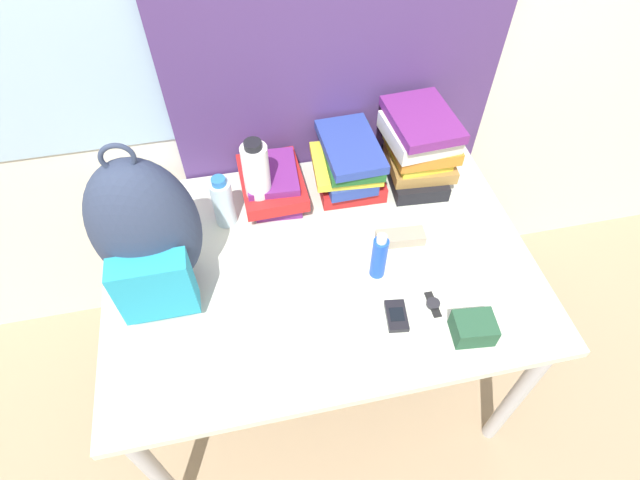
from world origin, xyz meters
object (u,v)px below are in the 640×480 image
Objects in this scene: book_stack_center at (348,165)px; camera_pouch at (473,328)px; cell_phone at (396,316)px; book_stack_left at (273,183)px; backpack at (147,234)px; water_bottle at (223,202)px; sunglasses_case at (400,238)px; sports_bottle at (258,181)px; wristwatch at (433,304)px; book_stack_right at (419,147)px; sunscreen_bottle at (379,257)px.

book_stack_center is 2.44× the size of camera_pouch.
book_stack_left is at bearing 115.92° from cell_phone.
backpack reaches higher than book_stack_left.
book_stack_center reaches higher than camera_pouch.
water_bottle is 0.83m from camera_pouch.
camera_pouch reaches higher than sunglasses_case.
backpack is at bearing -179.80° from sunglasses_case.
cell_phone is (0.32, -0.48, -0.13)m from sports_bottle.
cell_phone reaches higher than wristwatch.
water_bottle is 1.22× the size of sunglasses_case.
sunglasses_case is 0.25m from wristwatch.
book_stack_center is (0.62, 0.28, -0.12)m from backpack.
sports_bottle reaches higher than wristwatch.
water_bottle is at bearing -155.05° from book_stack_left.
book_stack_left is at bearing 125.19° from camera_pouch.
book_stack_right is 3.25× the size of wristwatch.
backpack reaches higher than sunglasses_case.
sunscreen_bottle is 1.11× the size of sunglasses_case.
cell_phone is 0.88× the size of camera_pouch.
book_stack_left is 0.96× the size of book_stack_center.
sunscreen_bottle is at bearing 131.70° from wristwatch.
book_stack_right is 0.59m from cell_phone.
backpack is 1.84× the size of book_stack_right.
backpack is 1.73× the size of sports_bottle.
sunscreen_bottle is 1.65× the size of cell_phone.
backpack is at bearing -145.07° from sports_bottle.
sunglasses_case is (0.53, -0.20, -0.07)m from water_bottle.
backpack reaches higher than wristwatch.
book_stack_left is 0.77m from camera_pouch.
book_stack_center is at bearing -0.30° from book_stack_left.
camera_pouch is at bearing -57.97° from wristwatch.
cell_phone is 0.28m from sunglasses_case.
sports_bottle is 3.45× the size of wristwatch.
cell_phone is at bearing -89.23° from book_stack_center.
book_stack_left is 2.66× the size of cell_phone.
cell_phone is at bearing -56.61° from sports_bottle.
backpack reaches higher than camera_pouch.
sports_bottle is at bearing -130.24° from book_stack_left.
sports_bottle is at bearing -174.37° from book_stack_right.
book_stack_right is 1.47× the size of water_bottle.
backpack is 0.49m from book_stack_left.
backpack is 5.97× the size of wristwatch.
backpack is 0.64m from sunscreen_bottle.
book_stack_center is 0.30m from sunglasses_case.
sunglasses_case is (-0.14, -0.27, -0.12)m from book_stack_right.
wristwatch is at bearing -39.12° from water_bottle.
backpack is at bearing -155.77° from book_stack_center.
camera_pouch is (0.19, -0.25, -0.05)m from sunscreen_bottle.
cell_phone is 1.22× the size of wristwatch.
camera_pouch is at bearing -75.85° from sunglasses_case.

